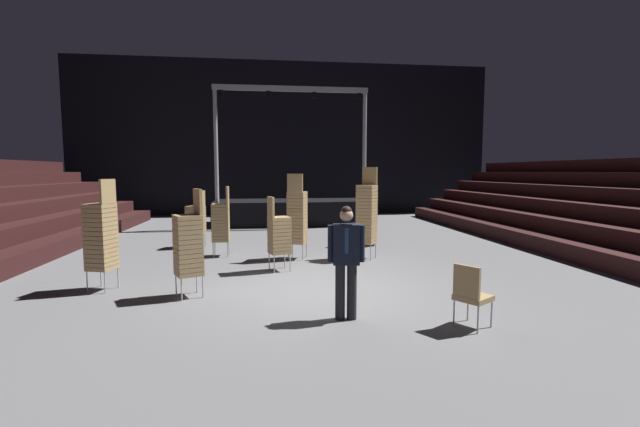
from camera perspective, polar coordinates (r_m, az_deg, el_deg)
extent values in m
cube|color=slate|center=(8.31, 0.41, -10.63)|extent=(22.00, 30.00, 0.10)
cube|color=black|center=(22.99, -4.65, 9.92)|extent=(22.00, 0.30, 8.00)
cube|color=black|center=(12.11, 34.05, -5.10)|extent=(0.75, 24.00, 0.45)
cube|color=black|center=(12.54, 36.75, -2.83)|extent=(0.75, 24.00, 0.45)
cube|color=black|center=(18.60, -3.94, 0.19)|extent=(6.50, 2.69, 1.03)
cylinder|color=#9EA0A8|center=(17.53, -13.74, 8.80)|extent=(0.16, 0.16, 4.53)
cylinder|color=#9EA0A8|center=(17.89, 5.96, 8.87)|extent=(0.16, 0.16, 4.53)
cube|color=#9EA0A8|center=(17.73, -3.84, 16.29)|extent=(6.20, 0.20, 0.20)
cylinder|color=black|center=(17.74, -13.07, 15.43)|extent=(0.18, 0.18, 0.22)
cylinder|color=black|center=(17.66, -6.92, 15.58)|extent=(0.18, 0.18, 0.22)
cylinder|color=black|center=(17.77, -0.77, 15.55)|extent=(0.18, 0.18, 0.22)
cylinder|color=black|center=(18.06, 5.23, 15.37)|extent=(0.18, 0.18, 0.22)
cylinder|color=black|center=(6.69, 4.27, -10.38)|extent=(0.15, 0.15, 0.87)
cylinder|color=black|center=(6.68, 2.70, -10.39)|extent=(0.15, 0.15, 0.87)
cube|color=silver|center=(6.46, 3.55, -4.22)|extent=(0.19, 0.12, 0.61)
cube|color=black|center=(6.52, 3.53, -4.13)|extent=(0.43, 0.28, 0.61)
cube|color=navy|center=(6.39, 3.58, -3.65)|extent=(0.06, 0.02, 0.39)
cylinder|color=black|center=(6.53, 5.59, -4.01)|extent=(0.11, 0.11, 0.56)
cylinder|color=black|center=(6.51, 1.45, -4.03)|extent=(0.11, 0.11, 0.56)
sphere|color=#DBAD89|center=(6.46, 3.55, -0.21)|extent=(0.20, 0.20, 0.20)
sphere|color=black|center=(6.45, 3.55, 0.28)|extent=(0.17, 0.17, 0.17)
cylinder|color=#B2B5BA|center=(9.27, -28.68, -8.01)|extent=(0.02, 0.02, 0.40)
cylinder|color=#B2B5BA|center=(9.56, -27.22, -7.54)|extent=(0.02, 0.02, 0.40)
cylinder|color=#B2B5BA|center=(9.04, -26.80, -8.26)|extent=(0.02, 0.02, 0.40)
cylinder|color=#B2B5BA|center=(9.33, -25.37, -7.77)|extent=(0.02, 0.02, 0.40)
cube|color=#A38456|center=(9.25, -27.09, -6.43)|extent=(0.56, 0.56, 0.08)
cube|color=#A38456|center=(9.23, -27.11, -5.91)|extent=(0.56, 0.56, 0.08)
cube|color=#A38456|center=(9.22, -27.13, -5.39)|extent=(0.56, 0.56, 0.08)
cube|color=#A38456|center=(9.20, -27.16, -4.87)|extent=(0.56, 0.56, 0.08)
cube|color=#A38456|center=(9.19, -27.18, -4.35)|extent=(0.56, 0.56, 0.08)
cube|color=#A38456|center=(9.17, -27.20, -3.83)|extent=(0.56, 0.56, 0.08)
cube|color=#A38456|center=(9.16, -27.23, -3.30)|extent=(0.56, 0.56, 0.08)
cube|color=#A38456|center=(9.15, -27.25, -2.78)|extent=(0.56, 0.56, 0.08)
cube|color=#A38456|center=(9.14, -27.28, -2.25)|extent=(0.56, 0.56, 0.08)
cube|color=#A38456|center=(9.13, -27.30, -1.72)|extent=(0.56, 0.56, 0.08)
cube|color=#A38456|center=(9.12, -27.32, -1.19)|extent=(0.56, 0.56, 0.08)
cube|color=#A38456|center=(9.11, -27.35, -0.66)|extent=(0.56, 0.56, 0.08)
cube|color=#A38456|center=(9.10, -27.37, -0.13)|extent=(0.56, 0.56, 0.08)
cube|color=#A38456|center=(9.09, -27.40, 0.40)|extent=(0.56, 0.56, 0.08)
cube|color=#A38456|center=(9.09, -27.42, 0.94)|extent=(0.56, 0.56, 0.08)
cube|color=#A38456|center=(8.95, -26.52, 2.67)|extent=(0.17, 0.40, 0.46)
cylinder|color=#B2B5BA|center=(8.00, -18.02, -9.69)|extent=(0.02, 0.02, 0.40)
cylinder|color=#B2B5BA|center=(8.36, -18.68, -9.05)|extent=(0.02, 0.02, 0.40)
cylinder|color=#B2B5BA|center=(8.10, -15.38, -9.43)|extent=(0.02, 0.02, 0.40)
cylinder|color=#B2B5BA|center=(8.45, -16.15, -8.81)|extent=(0.02, 0.02, 0.40)
cube|color=#A38456|center=(8.17, -17.11, -7.59)|extent=(0.59, 0.59, 0.08)
cube|color=#A38456|center=(8.15, -17.13, -7.01)|extent=(0.59, 0.59, 0.08)
cube|color=#A38456|center=(8.13, -17.14, -6.43)|extent=(0.59, 0.59, 0.08)
cube|color=#A38456|center=(8.11, -17.16, -5.84)|extent=(0.59, 0.59, 0.08)
cube|color=#A38456|center=(8.10, -17.18, -5.25)|extent=(0.59, 0.59, 0.08)
cube|color=#A38456|center=(8.08, -17.20, -4.66)|extent=(0.59, 0.59, 0.08)
cube|color=#A38456|center=(8.07, -17.21, -4.06)|extent=(0.59, 0.59, 0.08)
cube|color=#A38456|center=(8.06, -17.23, -3.47)|extent=(0.59, 0.59, 0.08)
cube|color=#A38456|center=(8.04, -17.25, -2.87)|extent=(0.59, 0.59, 0.08)
cube|color=#A38456|center=(8.03, -17.27, -2.27)|extent=(0.59, 0.59, 0.08)
cube|color=#A38456|center=(8.02, -17.28, -1.67)|extent=(0.59, 0.59, 0.08)
cube|color=#A38456|center=(8.01, -17.30, -1.07)|extent=(0.59, 0.59, 0.08)
cube|color=#A38456|center=(8.00, -17.32, -0.46)|extent=(0.59, 0.59, 0.08)
cube|color=#A38456|center=(8.03, -16.03, 1.55)|extent=(0.22, 0.39, 0.46)
cylinder|color=#B2B5BA|center=(11.05, 6.76, -5.24)|extent=(0.02, 0.02, 0.40)
cylinder|color=#B2B5BA|center=(11.18, 4.93, -5.09)|extent=(0.02, 0.02, 0.40)
cylinder|color=#B2B5BA|center=(11.40, 7.44, -4.91)|extent=(0.02, 0.02, 0.40)
cylinder|color=#B2B5BA|center=(11.53, 5.66, -4.77)|extent=(0.02, 0.02, 0.40)
cube|color=#A38456|center=(11.24, 6.21, -3.78)|extent=(0.61, 0.61, 0.08)
cube|color=#A38456|center=(11.23, 6.22, -3.36)|extent=(0.61, 0.61, 0.08)
cube|color=#A38456|center=(11.22, 6.22, -2.93)|extent=(0.61, 0.61, 0.08)
cube|color=#A38456|center=(11.21, 6.23, -2.50)|extent=(0.61, 0.61, 0.08)
cube|color=#A38456|center=(11.19, 6.23, -2.07)|extent=(0.61, 0.61, 0.08)
cube|color=#A38456|center=(11.18, 6.24, -1.63)|extent=(0.61, 0.61, 0.08)
cube|color=#A38456|center=(11.17, 6.24, -1.20)|extent=(0.61, 0.61, 0.08)
cube|color=#A38456|center=(11.16, 6.24, -0.77)|extent=(0.61, 0.61, 0.08)
cube|color=#A38456|center=(11.15, 6.25, -0.34)|extent=(0.61, 0.61, 0.08)
cube|color=#A38456|center=(11.14, 6.25, 0.10)|extent=(0.61, 0.61, 0.08)
cube|color=#A38456|center=(11.14, 6.26, 0.53)|extent=(0.61, 0.61, 0.08)
cube|color=#A38456|center=(11.13, 6.26, 0.97)|extent=(0.61, 0.61, 0.08)
cube|color=#A38456|center=(11.12, 6.27, 1.41)|extent=(0.61, 0.61, 0.08)
cube|color=#A38456|center=(11.12, 6.27, 1.84)|extent=(0.61, 0.61, 0.08)
cube|color=#A38456|center=(11.11, 6.28, 2.28)|extent=(0.61, 0.61, 0.08)
cube|color=#A38456|center=(11.11, 6.28, 2.72)|extent=(0.61, 0.61, 0.08)
cube|color=#A38456|center=(11.10, 6.29, 3.16)|extent=(0.61, 0.61, 0.08)
cube|color=#A38456|center=(11.10, 6.29, 3.60)|extent=(0.61, 0.61, 0.08)
cube|color=#A38456|center=(11.28, 6.67, 5.01)|extent=(0.36, 0.27, 0.46)
cylinder|color=#B2B5BA|center=(13.38, -17.35, -3.55)|extent=(0.02, 0.02, 0.40)
cylinder|color=#B2B5BA|center=(13.69, -16.41, -3.32)|extent=(0.02, 0.02, 0.40)
cylinder|color=#B2B5BA|center=(13.16, -16.02, -3.66)|extent=(0.02, 0.02, 0.40)
cylinder|color=#B2B5BA|center=(13.47, -15.09, -3.43)|extent=(0.02, 0.02, 0.40)
cube|color=#A38456|center=(13.39, -16.24, -2.46)|extent=(0.59, 0.59, 0.08)
cube|color=#A38456|center=(13.38, -16.25, -2.10)|extent=(0.59, 0.59, 0.08)
cube|color=#A38456|center=(13.37, -16.26, -1.74)|extent=(0.59, 0.59, 0.08)
cube|color=#A38456|center=(13.36, -16.27, -1.38)|extent=(0.59, 0.59, 0.08)
cube|color=#A38456|center=(13.35, -16.28, -1.02)|extent=(0.59, 0.59, 0.08)
cube|color=#A38456|center=(13.34, -16.29, -0.65)|extent=(0.59, 0.59, 0.08)
cube|color=#A38456|center=(13.33, -16.30, -0.29)|extent=(0.59, 0.59, 0.08)
cube|color=#A38456|center=(13.32, -16.32, 0.07)|extent=(0.59, 0.59, 0.08)
cube|color=#A38456|center=(13.31, -16.33, 0.44)|extent=(0.59, 0.59, 0.08)
cube|color=#A38456|center=(13.30, -16.34, 0.80)|extent=(0.59, 0.59, 0.08)
cube|color=#A38456|center=(13.17, -15.68, 1.96)|extent=(0.22, 0.38, 0.46)
cylinder|color=#B2B5BA|center=(10.16, -4.74, -6.18)|extent=(0.02, 0.02, 0.40)
cylinder|color=#B2B5BA|center=(9.81, -4.01, -6.60)|extent=(0.02, 0.02, 0.40)
cylinder|color=#B2B5BA|center=(10.04, -6.80, -6.34)|extent=(0.02, 0.02, 0.40)
cylinder|color=#B2B5BA|center=(9.69, -6.14, -6.77)|extent=(0.02, 0.02, 0.40)
cube|color=#A38456|center=(9.87, -5.44, -5.09)|extent=(0.55, 0.55, 0.08)
cube|color=#A38456|center=(9.86, -5.44, -4.61)|extent=(0.55, 0.55, 0.08)
cube|color=#A38456|center=(9.84, -5.45, -4.12)|extent=(0.55, 0.55, 0.08)
cube|color=#A38456|center=(9.83, -5.45, -3.63)|extent=(0.55, 0.55, 0.08)
cube|color=#A38456|center=(9.82, -5.46, -3.14)|extent=(0.55, 0.55, 0.08)
cube|color=#A38456|center=(9.80, -5.46, -2.65)|extent=(0.55, 0.55, 0.08)
cube|color=#A38456|center=(9.79, -5.47, -2.16)|extent=(0.55, 0.55, 0.08)
cube|color=#A38456|center=(9.78, -5.47, -1.67)|extent=(0.55, 0.55, 0.08)
cube|color=#A38456|center=(9.77, -5.47, -1.17)|extent=(0.55, 0.55, 0.08)
cube|color=#A38456|center=(9.76, -5.48, -0.68)|extent=(0.55, 0.55, 0.08)
cube|color=#A38456|center=(9.68, -6.59, 0.88)|extent=(0.16, 0.40, 0.46)
cylinder|color=#B2B5BA|center=(11.48, -3.69, -4.80)|extent=(0.02, 0.02, 0.40)
cylinder|color=#B2B5BA|center=(11.37, -1.85, -4.88)|extent=(0.02, 0.02, 0.40)
cylinder|color=#B2B5BA|center=(11.12, -4.25, -5.14)|extent=(0.02, 0.02, 0.40)
cylinder|color=#B2B5BA|center=(11.01, -2.35, -5.23)|extent=(0.02, 0.02, 0.40)
cube|color=#A38456|center=(11.20, -3.04, -3.79)|extent=(0.57, 0.57, 0.08)
cube|color=#A38456|center=(11.19, -3.04, -3.36)|extent=(0.57, 0.57, 0.08)
cube|color=#A38456|center=(11.18, -3.05, -2.93)|extent=(0.57, 0.57, 0.08)
cube|color=#A38456|center=(11.16, -3.05, -2.50)|extent=(0.57, 0.57, 0.08)
cube|color=#A38456|center=(11.15, -3.05, -2.07)|extent=(0.57, 0.57, 0.08)
cube|color=#A38456|center=(11.14, -3.05, -1.64)|extent=(0.57, 0.57, 0.08)
cube|color=#A38456|center=(11.13, -3.05, -1.20)|extent=(0.57, 0.57, 0.08)
cube|color=#A38456|center=(11.12, -3.06, -0.77)|extent=(0.57, 0.57, 0.08)
cube|color=#A38456|center=(11.11, -3.06, -0.33)|extent=(0.57, 0.57, 0.08)
cube|color=#A38456|center=(11.10, -3.06, 0.10)|extent=(0.57, 0.57, 0.08)
cube|color=#A38456|center=(11.09, -3.06, 0.54)|extent=(0.57, 0.57, 0.08)
cube|color=#A38456|center=(11.09, -3.07, 0.98)|extent=(0.57, 0.57, 0.08)
cube|color=#A38456|center=(11.08, -3.07, 1.42)|extent=(0.57, 0.57, 0.08)
cube|color=#A38456|center=(11.08, -3.07, 1.86)|extent=(0.57, 0.57, 0.08)
cube|color=#A38456|center=(11.07, -3.07, 2.29)|extent=(0.57, 0.57, 0.08)
cube|color=#A38456|center=(11.07, -3.07, 2.73)|extent=(0.57, 0.57, 0.08)
cube|color=#A38456|center=(10.87, -3.37, 4.12)|extent=(0.40, 0.19, 0.46)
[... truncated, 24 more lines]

